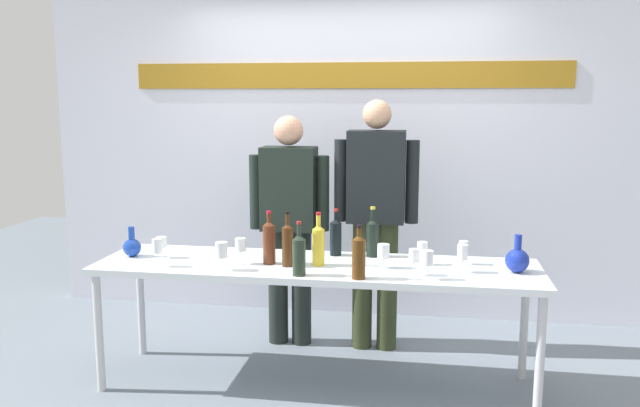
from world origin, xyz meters
The scene contains 24 objects.
ground_plane centered at (0.00, 0.00, 0.00)m, with size 10.00×10.00×0.00m, color slate.
back_wall centered at (0.00, 1.45, 1.50)m, with size 4.90×0.11×3.00m.
display_table centered at (0.00, 0.00, 0.71)m, with size 2.67×0.69×0.77m.
decanter_blue_left centered at (-1.18, 0.00, 0.83)m, with size 0.11×0.11×0.19m.
decanter_blue_right centered at (1.17, 0.00, 0.84)m, with size 0.14×0.14×0.22m.
presenter_left centered at (-0.31, 0.67, 0.93)m, with size 0.57×0.22×1.64m.
presenter_right centered at (0.31, 0.67, 0.99)m, with size 0.58×0.22×1.75m.
wine_bottle_0 centered at (0.09, 0.24, 0.89)m, with size 0.07×0.07×0.30m.
wine_bottle_1 centered at (0.29, -0.28, 0.90)m, with size 0.08×0.08×0.30m.
wine_bottle_2 centered at (0.02, -0.03, 0.90)m, with size 0.07×0.07×0.32m.
wine_bottle_3 centered at (-0.16, -0.08, 0.91)m, with size 0.07×0.07×0.33m.
wine_bottle_4 centered at (-0.28, -0.03, 0.91)m, with size 0.08×0.08×0.32m.
wine_bottle_5 centered at (-0.05, -0.27, 0.89)m, with size 0.07×0.07×0.31m.
wine_bottle_6 centered at (0.32, 0.24, 0.90)m, with size 0.07×0.07×0.32m.
wine_glass_left_0 centered at (-0.92, -0.21, 0.89)m, with size 0.06×0.06×0.17m.
wine_glass_left_1 centered at (-0.45, -0.07, 0.88)m, with size 0.07×0.07×0.16m.
wine_glass_left_2 centered at (-0.52, -0.23, 0.89)m, with size 0.07×0.07×0.17m.
wine_glass_left_3 centered at (-0.98, 0.00, 0.86)m, with size 0.07×0.07×0.13m.
wine_glass_right_0 centered at (0.86, -0.05, 0.88)m, with size 0.06×0.06×0.16m.
wine_glass_right_1 centered at (0.59, -0.16, 0.88)m, with size 0.06×0.06×0.15m.
wine_glass_right_2 centered at (0.41, -0.03, 0.87)m, with size 0.07×0.07×0.14m.
wine_glass_right_3 centered at (0.87, 0.14, 0.87)m, with size 0.06×0.06×0.14m.
wine_glass_right_4 centered at (0.63, 0.09, 0.87)m, with size 0.06×0.06×0.14m.
wine_glass_right_5 centered at (0.66, -0.24, 0.89)m, with size 0.06×0.06×0.16m.
Camera 1 is at (0.64, -3.79, 1.77)m, focal length 36.89 mm.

